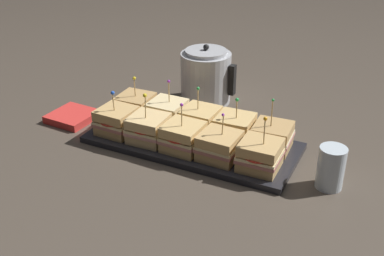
{
  "coord_description": "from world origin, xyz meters",
  "views": [
    {
      "loc": [
        0.54,
        -1.1,
        0.7
      ],
      "look_at": [
        0.0,
        0.0,
        0.06
      ],
      "focal_mm": 45.0,
      "sensor_mm": 36.0,
      "label": 1
    }
  ],
  "objects_px": {
    "sandwich_back_right": "(235,129)",
    "sandwich_back_center": "(200,121)",
    "sandwich_front_right": "(219,146)",
    "sandwich_front_center": "(183,137)",
    "drinking_glass": "(331,168)",
    "napkin_stack": "(73,117)",
    "sandwich_front_left": "(148,129)",
    "sandwich_front_far_right": "(260,155)",
    "sandwich_front_far_left": "(117,121)",
    "sandwich_back_far_right": "(272,137)",
    "sandwich_back_left": "(167,113)",
    "sandwich_back_far_left": "(136,107)",
    "kettle_steel": "(206,77)",
    "serving_platter": "(192,143)"
  },
  "relations": [
    {
      "from": "sandwich_back_far_right",
      "to": "drinking_glass",
      "type": "bearing_deg",
      "value": -27.42
    },
    {
      "from": "sandwich_back_right",
      "to": "sandwich_back_far_left",
      "type": "bearing_deg",
      "value": 179.89
    },
    {
      "from": "sandwich_back_center",
      "to": "sandwich_front_far_right",
      "type": "bearing_deg",
      "value": -26.56
    },
    {
      "from": "drinking_glass",
      "to": "sandwich_front_far_left",
      "type": "bearing_deg",
      "value": -178.4
    },
    {
      "from": "sandwich_front_center",
      "to": "sandwich_front_right",
      "type": "relative_size",
      "value": 1.08
    },
    {
      "from": "sandwich_back_center",
      "to": "sandwich_back_right",
      "type": "bearing_deg",
      "value": -0.81
    },
    {
      "from": "sandwich_back_far_left",
      "to": "sandwich_back_left",
      "type": "xyz_separation_m",
      "value": [
        0.11,
        0.0,
        -0.0
      ]
    },
    {
      "from": "sandwich_back_far_left",
      "to": "sandwich_back_far_right",
      "type": "xyz_separation_m",
      "value": [
        0.45,
        0.0,
        -0.0
      ]
    },
    {
      "from": "serving_platter",
      "to": "sandwich_back_far_left",
      "type": "distance_m",
      "value": 0.24
    },
    {
      "from": "sandwich_back_far_left",
      "to": "sandwich_front_center",
      "type": "bearing_deg",
      "value": -26.38
    },
    {
      "from": "napkin_stack",
      "to": "sandwich_front_left",
      "type": "bearing_deg",
      "value": -6.71
    },
    {
      "from": "sandwich_front_far_right",
      "to": "sandwich_back_right",
      "type": "distance_m",
      "value": 0.16
    },
    {
      "from": "sandwich_back_left",
      "to": "kettle_steel",
      "type": "xyz_separation_m",
      "value": [
        0.02,
        0.25,
        0.04
      ]
    },
    {
      "from": "sandwich_back_left",
      "to": "sandwich_back_right",
      "type": "height_order",
      "value": "sandwich_back_left"
    },
    {
      "from": "sandwich_back_right",
      "to": "sandwich_front_far_right",
      "type": "bearing_deg",
      "value": -43.98
    },
    {
      "from": "sandwich_front_center",
      "to": "serving_platter",
      "type": "bearing_deg",
      "value": 90.61
    },
    {
      "from": "sandwich_front_far_left",
      "to": "sandwich_front_left",
      "type": "xyz_separation_m",
      "value": [
        0.11,
        -0.0,
        0.0
      ]
    },
    {
      "from": "sandwich_front_center",
      "to": "drinking_glass",
      "type": "relative_size",
      "value": 1.28
    },
    {
      "from": "sandwich_front_left",
      "to": "sandwich_back_center",
      "type": "height_order",
      "value": "sandwich_front_left"
    },
    {
      "from": "sandwich_back_left",
      "to": "kettle_steel",
      "type": "height_order",
      "value": "kettle_steel"
    },
    {
      "from": "sandwich_front_far_left",
      "to": "sandwich_back_far_left",
      "type": "relative_size",
      "value": 0.97
    },
    {
      "from": "sandwich_front_center",
      "to": "sandwich_back_far_right",
      "type": "xyz_separation_m",
      "value": [
        0.22,
        0.12,
        -0.0
      ]
    },
    {
      "from": "sandwich_front_right",
      "to": "sandwich_front_far_right",
      "type": "xyz_separation_m",
      "value": [
        0.12,
        -0.0,
        0.0
      ]
    },
    {
      "from": "sandwich_front_far_left",
      "to": "sandwich_back_left",
      "type": "distance_m",
      "value": 0.16
    },
    {
      "from": "kettle_steel",
      "to": "napkin_stack",
      "type": "distance_m",
      "value": 0.47
    },
    {
      "from": "sandwich_front_right",
      "to": "sandwich_back_center",
      "type": "distance_m",
      "value": 0.16
    },
    {
      "from": "serving_platter",
      "to": "sandwich_back_left",
      "type": "relative_size",
      "value": 4.15
    },
    {
      "from": "sandwich_back_right",
      "to": "sandwich_back_center",
      "type": "bearing_deg",
      "value": 179.19
    },
    {
      "from": "sandwich_back_left",
      "to": "sandwich_back_center",
      "type": "xyz_separation_m",
      "value": [
        0.11,
        -0.0,
        0.0
      ]
    },
    {
      "from": "napkin_stack",
      "to": "sandwich_front_right",
      "type": "bearing_deg",
      "value": -3.85
    },
    {
      "from": "sandwich_front_left",
      "to": "drinking_glass",
      "type": "height_order",
      "value": "sandwich_front_left"
    },
    {
      "from": "sandwich_front_center",
      "to": "sandwich_back_right",
      "type": "height_order",
      "value": "sandwich_front_center"
    },
    {
      "from": "sandwich_back_far_right",
      "to": "drinking_glass",
      "type": "height_order",
      "value": "sandwich_back_far_right"
    },
    {
      "from": "sandwich_front_center",
      "to": "sandwich_front_far_left",
      "type": "bearing_deg",
      "value": 179.24
    },
    {
      "from": "sandwich_front_right",
      "to": "sandwich_front_far_right",
      "type": "relative_size",
      "value": 0.87
    },
    {
      "from": "serving_platter",
      "to": "sandwich_front_right",
      "type": "xyz_separation_m",
      "value": [
        0.11,
        -0.06,
        0.05
      ]
    },
    {
      "from": "sandwich_front_center",
      "to": "sandwich_front_right",
      "type": "bearing_deg",
      "value": 1.19
    },
    {
      "from": "sandwich_back_center",
      "to": "sandwich_back_right",
      "type": "xyz_separation_m",
      "value": [
        0.11,
        -0.0,
        -0.0
      ]
    },
    {
      "from": "sandwich_back_left",
      "to": "sandwich_front_left",
      "type": "bearing_deg",
      "value": -89.75
    },
    {
      "from": "sandwich_front_left",
      "to": "sandwich_back_left",
      "type": "height_order",
      "value": "sandwich_front_left"
    },
    {
      "from": "sandwich_front_far_left",
      "to": "sandwich_front_center",
      "type": "xyz_separation_m",
      "value": [
        0.22,
        -0.0,
        -0.0
      ]
    },
    {
      "from": "sandwich_front_far_left",
      "to": "sandwich_back_far_left",
      "type": "xyz_separation_m",
      "value": [
        -0.0,
        0.11,
        -0.0
      ]
    },
    {
      "from": "sandwich_back_center",
      "to": "sandwich_back_left",
      "type": "bearing_deg",
      "value": 179.35
    },
    {
      "from": "sandwich_front_right",
      "to": "sandwich_back_far_left",
      "type": "height_order",
      "value": "sandwich_back_far_left"
    },
    {
      "from": "sandwich_back_center",
      "to": "sandwich_front_right",
      "type": "bearing_deg",
      "value": -45.39
    },
    {
      "from": "drinking_glass",
      "to": "napkin_stack",
      "type": "distance_m",
      "value": 0.83
    },
    {
      "from": "sandwich_front_far_left",
      "to": "sandwich_back_center",
      "type": "distance_m",
      "value": 0.25
    },
    {
      "from": "sandwich_front_left",
      "to": "sandwich_back_center",
      "type": "relative_size",
      "value": 1.03
    },
    {
      "from": "sandwich_back_center",
      "to": "kettle_steel",
      "type": "distance_m",
      "value": 0.27
    },
    {
      "from": "sandwich_front_center",
      "to": "kettle_steel",
      "type": "bearing_deg",
      "value": 104.97
    }
  ]
}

